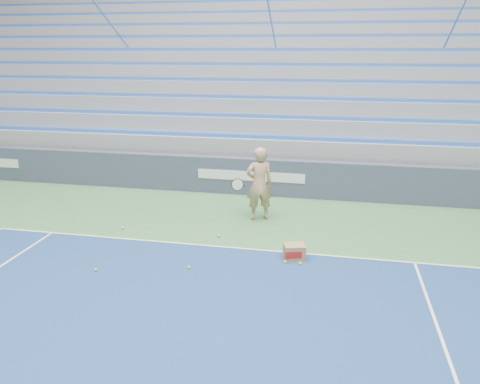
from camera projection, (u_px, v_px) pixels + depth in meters
The scene contains 10 objects.
sponsor_barrier at pixel (252, 176), 13.94m from camera, with size 30.00×0.32×1.10m.
bleachers at pixel (276, 96), 18.76m from camera, with size 31.00×9.15×7.30m.
tennis_player at pixel (259, 184), 11.79m from camera, with size 1.01×0.96×1.89m.
ball_box at pixel (294, 252), 9.74m from camera, with size 0.50×0.44×0.32m.
tennis_ball_0 at pixel (123, 228), 11.37m from camera, with size 0.07×0.07×0.07m, color #C4D72C.
tennis_ball_1 at pixel (189, 267), 9.33m from camera, with size 0.07×0.07×0.07m, color #C4D72C.
tennis_ball_2 at pixel (96, 270), 9.23m from camera, with size 0.07×0.07×0.07m, color #C4D72C.
tennis_ball_3 at pixel (285, 262), 9.57m from camera, with size 0.07×0.07×0.07m, color #C4D72C.
tennis_ball_4 at pixel (300, 264), 9.50m from camera, with size 0.07×0.07×0.07m, color #C4D72C.
tennis_ball_5 at pixel (219, 236), 10.89m from camera, with size 0.07×0.07×0.07m, color #C4D72C.
Camera 1 is at (2.32, 2.63, 4.25)m, focal length 35.00 mm.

